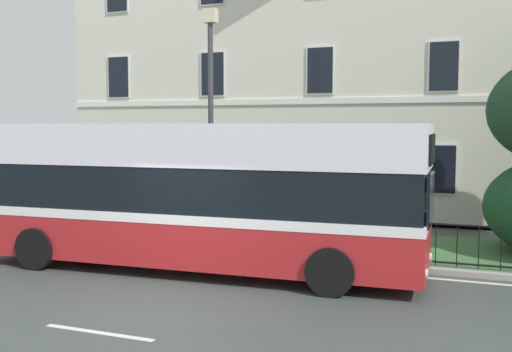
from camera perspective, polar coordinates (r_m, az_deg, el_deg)
name	(u,v)px	position (r m, az deg, el deg)	size (l,w,h in m)	color
ground_plane	(176,293)	(12.29, -7.49, -10.82)	(60.00, 56.00, 0.18)	#3E4744
georgian_townhouse	(352,56)	(25.37, 8.98, 11.10)	(20.23, 9.70, 11.86)	silver
iron_verge_railing	(257,231)	(15.27, 0.12, -5.21)	(19.59, 0.04, 0.97)	black
single_decker_bus	(193,194)	(13.74, -5.93, -1.65)	(10.44, 2.91, 3.32)	#AD1F23
street_lamp_post	(211,109)	(16.16, -4.28, 6.28)	(0.36, 0.24, 6.19)	#333338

